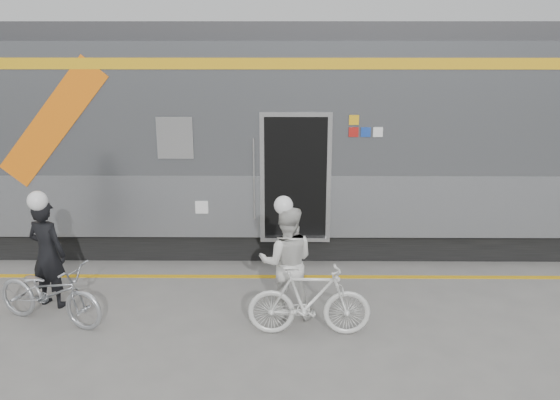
{
  "coord_description": "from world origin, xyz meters",
  "views": [
    {
      "loc": [
        0.09,
        -6.98,
        4.01
      ],
      "look_at": [
        0.02,
        1.6,
        1.5
      ],
      "focal_mm": 38.0,
      "sensor_mm": 36.0,
      "label": 1
    }
  ],
  "objects_px": {
    "man": "(48,254)",
    "bicycle_left": "(50,293)",
    "woman": "(287,262)",
    "bicycle_right": "(309,300)"
  },
  "relations": [
    {
      "from": "man",
      "to": "bicycle_left",
      "type": "distance_m",
      "value": 0.69
    },
    {
      "from": "man",
      "to": "woman",
      "type": "bearing_deg",
      "value": -165.24
    },
    {
      "from": "man",
      "to": "bicycle_right",
      "type": "bearing_deg",
      "value": -172.92
    },
    {
      "from": "bicycle_left",
      "to": "woman",
      "type": "height_order",
      "value": "woman"
    },
    {
      "from": "bicycle_left",
      "to": "man",
      "type": "bearing_deg",
      "value": 39.77
    },
    {
      "from": "bicycle_right",
      "to": "bicycle_left",
      "type": "bearing_deg",
      "value": 86.11
    },
    {
      "from": "man",
      "to": "bicycle_right",
      "type": "relative_size",
      "value": 0.99
    },
    {
      "from": "bicycle_left",
      "to": "woman",
      "type": "xyz_separation_m",
      "value": [
        3.31,
        0.24,
        0.37
      ]
    },
    {
      "from": "man",
      "to": "woman",
      "type": "distance_m",
      "value": 3.52
    },
    {
      "from": "man",
      "to": "bicycle_left",
      "type": "relative_size",
      "value": 0.95
    }
  ]
}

